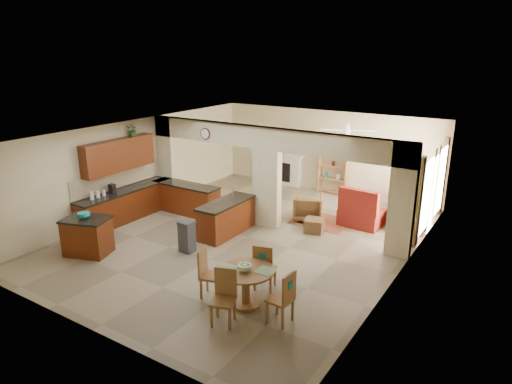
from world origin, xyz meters
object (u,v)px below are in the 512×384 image
Objects in this scene: sofa at (410,208)px; armchair at (308,207)px; dining_table at (246,281)px; kitchen_island at (87,236)px.

armchair is at bearing 112.92° from sofa.
sofa is at bearing -169.89° from armchair.
dining_table is 0.46× the size of sofa.
kitchen_island is 1.12× the size of dining_table.
armchair reaches higher than sofa.
sofa is 2.96m from armchair.
kitchen_island reaches higher than armchair.
dining_table reaches higher than armchair.
kitchen_island is at bearing 32.92° from armchair.
kitchen_island is 4.54m from dining_table.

